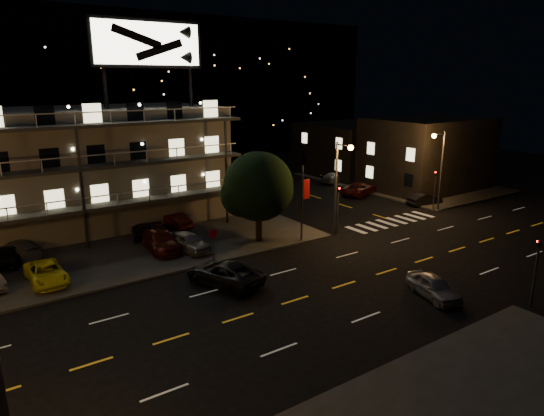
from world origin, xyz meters
TOP-DOWN VIEW (x-y plane):
  - ground at (0.00, 0.00)m, footprint 140.00×140.00m
  - curb_nw at (-14.00, 20.00)m, footprint 44.00×24.00m
  - curb_ne at (30.00, 20.00)m, footprint 16.00×24.00m
  - motel at (-9.94, 23.88)m, footprint 28.00×13.80m
  - side_bldg_front at (29.99, 16.00)m, footprint 14.06×10.00m
  - side_bldg_back at (29.99, 28.00)m, footprint 14.06×12.00m
  - hill_backdrop at (-5.94, 68.78)m, footprint 120.00×25.00m
  - streetlight_nc at (8.50, 7.94)m, footprint 0.44×1.92m
  - streetlight_ne at (22.14, 8.30)m, footprint 1.92×0.44m
  - streetlight_s at (-18.00, -7.94)m, footprint 0.44×1.92m
  - signal_nw at (9.00, 8.50)m, footprint 0.20×0.27m
  - signal_sw at (9.00, -8.50)m, footprint 0.20×0.27m
  - signal_ne at (22.00, 8.50)m, footprint 0.27×0.20m
  - banner_north at (5.09, 8.40)m, footprint 0.83×0.16m
  - stop_sign at (-3.00, 8.57)m, footprint 0.91×0.11m
  - tree at (2.05, 10.37)m, footprint 5.83×5.62m
  - lot_car_2 at (-13.92, 11.03)m, footprint 2.26×4.66m
  - lot_car_3 at (-5.41, 12.79)m, footprint 2.57×5.42m
  - lot_car_4 at (-3.74, 11.35)m, footprint 2.56×4.53m
  - lot_car_6 at (-15.45, 16.24)m, footprint 3.75×5.03m
  - lot_car_7 at (-14.78, 17.14)m, footprint 3.16×4.93m
  - lot_car_8 at (-5.60, 16.41)m, footprint 2.45×4.00m
  - lot_car_9 at (-2.26, 17.50)m, footprint 2.02×4.18m
  - side_car_0 at (23.17, 10.55)m, footprint 4.12×1.91m
  - side_car_1 at (20.83, 17.87)m, footprint 5.72×4.02m
  - side_car_2 at (23.07, 24.60)m, footprint 4.87×2.94m
  - side_car_3 at (18.42, 31.42)m, footprint 4.56×3.33m
  - road_car_east at (5.30, -4.41)m, footprint 2.65×4.34m
  - road_car_west at (-4.36, 4.51)m, footprint 4.22×6.02m

SIDE VIEW (x-z plane):
  - ground at x=0.00m, z-range 0.00..0.00m
  - curb_nw at x=-14.00m, z-range 0.00..0.15m
  - curb_ne at x=30.00m, z-range 0.00..0.15m
  - side_car_0 at x=23.17m, z-range 0.00..1.31m
  - side_car_2 at x=23.07m, z-range 0.00..1.32m
  - road_car_east at x=5.30m, z-range 0.00..1.38m
  - side_car_3 at x=18.42m, z-range 0.00..1.44m
  - side_car_1 at x=20.83m, z-range 0.00..1.45m
  - road_car_west at x=-4.36m, z-range 0.00..1.53m
  - lot_car_6 at x=-15.45m, z-range 0.15..1.42m
  - lot_car_8 at x=-5.60m, z-range 0.15..1.42m
  - lot_car_2 at x=-13.92m, z-range 0.15..1.43m
  - lot_car_9 at x=-2.26m, z-range 0.15..1.47m
  - lot_car_7 at x=-14.78m, z-range 0.15..1.48m
  - lot_car_4 at x=-3.74m, z-range 0.15..1.61m
  - lot_car_3 at x=-5.41m, z-range 0.15..1.68m
  - stop_sign at x=-3.00m, z-range 0.41..3.01m
  - signal_nw at x=9.00m, z-range 0.27..4.87m
  - signal_sw at x=9.00m, z-range 0.27..4.87m
  - signal_ne at x=22.00m, z-range 0.27..4.87m
  - banner_north at x=5.09m, z-range 0.23..6.63m
  - side_bldg_back at x=29.99m, z-range 0.00..7.00m
  - side_bldg_front at x=29.99m, z-range 0.00..8.50m
  - tree at x=2.05m, z-range 0.84..8.19m
  - streetlight_nc at x=8.50m, z-range 0.96..8.96m
  - streetlight_ne at x=22.14m, z-range 0.96..8.96m
  - streetlight_s at x=-18.00m, z-range 0.96..8.96m
  - motel at x=-9.94m, z-range -3.71..14.39m
  - hill_backdrop at x=-5.94m, z-range -0.45..23.55m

